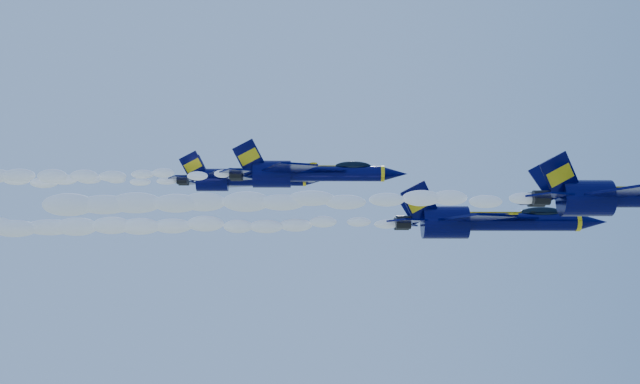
{
  "coord_description": "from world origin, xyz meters",
  "views": [
    {
      "loc": [
        -4.42,
        -74.17,
        144.3
      ],
      "look_at": [
        -3.34,
        0.77,
        153.01
      ],
      "focal_mm": 45.0,
      "sensor_mm": 36.0,
      "label": 1
    }
  ],
  "objects_px": {
    "jet_second": "(487,221)",
    "jet_fourth": "(242,179)",
    "jet_lead": "(632,197)",
    "jet_third": "(307,173)"
  },
  "relations": [
    {
      "from": "jet_third",
      "to": "jet_second",
      "type": "bearing_deg",
      "value": -17.67
    },
    {
      "from": "jet_lead",
      "to": "jet_second",
      "type": "height_order",
      "value": "jet_lead"
    },
    {
      "from": "jet_third",
      "to": "jet_lead",
      "type": "bearing_deg",
      "value": -30.28
    },
    {
      "from": "jet_second",
      "to": "jet_lead",
      "type": "bearing_deg",
      "value": -46.35
    },
    {
      "from": "jet_lead",
      "to": "jet_second",
      "type": "distance_m",
      "value": 13.75
    },
    {
      "from": "jet_second",
      "to": "jet_fourth",
      "type": "relative_size",
      "value": 1.24
    },
    {
      "from": "jet_lead",
      "to": "jet_third",
      "type": "relative_size",
      "value": 1.07
    },
    {
      "from": "jet_lead",
      "to": "jet_fourth",
      "type": "xyz_separation_m",
      "value": [
        -33.0,
        21.99,
        4.27
      ]
    },
    {
      "from": "jet_second",
      "to": "jet_third",
      "type": "distance_m",
      "value": 18.11
    },
    {
      "from": "jet_second",
      "to": "jet_fourth",
      "type": "distance_m",
      "value": 27.02
    }
  ]
}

